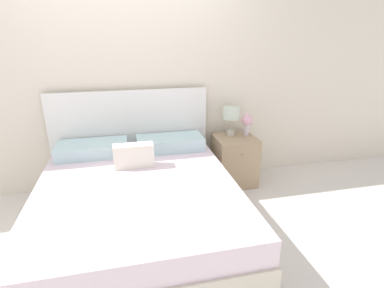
# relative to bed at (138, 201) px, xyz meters

# --- Properties ---
(ground_plane) EXTENTS (12.00, 12.00, 0.00)m
(ground_plane) POSITION_rel_bed_xyz_m (0.00, 0.92, -0.28)
(ground_plane) COLOR silver
(wall_back) EXTENTS (8.00, 0.06, 2.60)m
(wall_back) POSITION_rel_bed_xyz_m (0.00, 0.99, 1.02)
(wall_back) COLOR silver
(wall_back) RESTS_ON ground_plane
(bed) EXTENTS (1.75, 1.99, 1.14)m
(bed) POSITION_rel_bed_xyz_m (0.00, 0.00, 0.00)
(bed) COLOR beige
(bed) RESTS_ON ground_plane
(nightstand) EXTENTS (0.47, 0.47, 0.58)m
(nightstand) POSITION_rel_bed_xyz_m (1.19, 0.67, 0.01)
(nightstand) COLOR tan
(nightstand) RESTS_ON ground_plane
(table_lamp) EXTENTS (0.20, 0.20, 0.34)m
(table_lamp) POSITION_rel_bed_xyz_m (1.15, 0.76, 0.54)
(table_lamp) COLOR beige
(table_lamp) RESTS_ON nightstand
(flower_vase) EXTENTS (0.13, 0.13, 0.26)m
(flower_vase) POSITION_rel_bed_xyz_m (1.34, 0.73, 0.46)
(flower_vase) COLOR silver
(flower_vase) RESTS_ON nightstand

